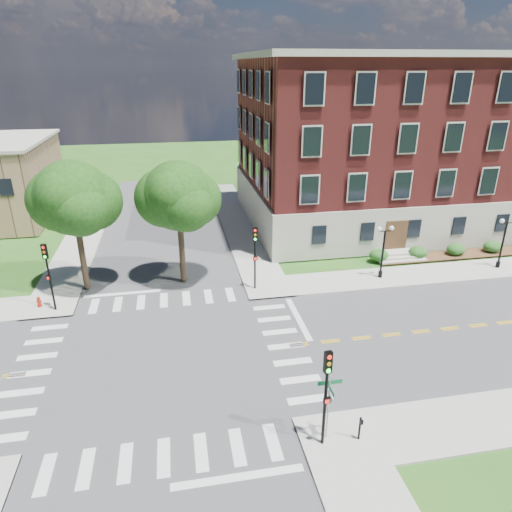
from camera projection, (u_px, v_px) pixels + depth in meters
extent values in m
plane|color=#245B19|center=(164.00, 359.00, 26.11)|extent=(160.00, 160.00, 0.00)
cube|color=#3D3D3F|center=(164.00, 359.00, 26.11)|extent=(90.00, 12.00, 0.01)
cube|color=#3D3D3F|center=(164.00, 359.00, 26.11)|extent=(12.00, 90.00, 0.01)
cube|color=#9E9B93|center=(452.00, 272.00, 36.99)|extent=(34.00, 3.50, 0.12)
cube|color=#9E9B93|center=(238.00, 224.00, 48.24)|extent=(3.50, 34.00, 0.12)
cube|color=#9E9B93|center=(85.00, 233.00, 45.62)|extent=(3.50, 34.00, 0.12)
cube|color=silver|center=(298.00, 318.00, 30.31)|extent=(0.40, 5.50, 0.00)
cube|color=#B2AF9D|center=(388.00, 199.00, 49.23)|extent=(30.00, 20.00, 4.20)
cube|color=maroon|center=(397.00, 122.00, 46.13)|extent=(29.55, 19.70, 11.80)
cube|color=#B2AF9D|center=(405.00, 56.00, 43.74)|extent=(30.60, 20.60, 0.50)
cube|color=#472D19|center=(396.00, 236.00, 39.61)|extent=(2.00, 0.10, 2.80)
cylinder|color=black|center=(83.00, 261.00, 33.38)|extent=(0.44, 0.44, 4.34)
sphere|color=#103C11|center=(73.00, 198.00, 31.52)|extent=(5.27, 5.27, 5.27)
cylinder|color=black|center=(182.00, 255.00, 34.55)|extent=(0.44, 0.44, 4.24)
sphere|color=#103C11|center=(178.00, 196.00, 32.75)|extent=(5.07, 5.07, 5.07)
cylinder|color=black|center=(325.00, 409.00, 19.46)|extent=(0.14, 0.14, 3.80)
cube|color=black|center=(328.00, 362.00, 18.53)|extent=(0.35, 0.26, 1.00)
cylinder|color=red|center=(330.00, 357.00, 18.28)|extent=(0.19, 0.08, 0.18)
cylinder|color=orange|center=(329.00, 364.00, 18.41)|extent=(0.19, 0.08, 0.18)
cylinder|color=#19E533|center=(329.00, 371.00, 18.54)|extent=(0.19, 0.08, 0.18)
cube|color=black|center=(327.00, 400.00, 19.06)|extent=(0.31, 0.16, 0.30)
cylinder|color=black|center=(255.00, 265.00, 33.43)|extent=(0.14, 0.14, 3.80)
cube|color=black|center=(255.00, 234.00, 32.50)|extent=(0.35, 0.27, 1.00)
cylinder|color=red|center=(255.00, 230.00, 32.25)|extent=(0.19, 0.08, 0.18)
cylinder|color=orange|center=(255.00, 235.00, 32.38)|extent=(0.19, 0.08, 0.18)
cylinder|color=#19E533|center=(255.00, 239.00, 32.51)|extent=(0.19, 0.08, 0.18)
cube|color=black|center=(255.00, 258.00, 33.03)|extent=(0.32, 0.17, 0.30)
cylinder|color=black|center=(51.00, 285.00, 30.45)|extent=(0.14, 0.14, 3.80)
cube|color=black|center=(44.00, 251.00, 29.52)|extent=(0.38, 0.33, 1.00)
cylinder|color=red|center=(43.00, 247.00, 29.27)|extent=(0.18, 0.12, 0.18)
cylinder|color=orange|center=(44.00, 252.00, 29.40)|extent=(0.18, 0.12, 0.18)
cylinder|color=#19E533|center=(45.00, 257.00, 29.53)|extent=(0.18, 0.12, 0.18)
cube|color=black|center=(49.00, 278.00, 30.05)|extent=(0.32, 0.23, 0.30)
cylinder|color=black|center=(380.00, 274.00, 35.86)|extent=(0.32, 0.32, 0.50)
cylinder|color=black|center=(382.00, 255.00, 35.22)|extent=(0.16, 0.16, 3.80)
cube|color=black|center=(385.00, 231.00, 34.46)|extent=(1.00, 0.06, 0.06)
sphere|color=white|center=(379.00, 229.00, 34.30)|extent=(0.36, 0.36, 0.36)
sphere|color=white|center=(392.00, 228.00, 34.47)|extent=(0.36, 0.36, 0.36)
cylinder|color=black|center=(498.00, 264.00, 37.61)|extent=(0.32, 0.32, 0.50)
cylinder|color=black|center=(502.00, 246.00, 36.97)|extent=(0.16, 0.16, 3.80)
cube|color=black|center=(507.00, 223.00, 36.21)|extent=(1.00, 0.06, 0.06)
sphere|color=white|center=(502.00, 221.00, 36.05)|extent=(0.36, 0.36, 0.36)
cylinder|color=gray|center=(328.00, 409.00, 19.93)|extent=(0.07, 0.07, 3.10)
cube|color=#0C6131|center=(330.00, 382.00, 19.37)|extent=(1.10, 0.03, 0.20)
cube|color=#0C6131|center=(330.00, 387.00, 19.47)|extent=(0.03, 1.10, 0.20)
cube|color=silver|center=(330.00, 395.00, 19.65)|extent=(0.03, 0.75, 0.25)
cylinder|color=black|center=(360.00, 428.00, 20.18)|extent=(0.10, 0.10, 1.20)
cube|color=black|center=(362.00, 422.00, 19.90)|extent=(0.14, 0.08, 0.22)
cylinder|color=#A81F0C|center=(40.00, 306.00, 31.57)|extent=(0.32, 0.32, 0.10)
cylinder|color=#A81F0C|center=(39.00, 303.00, 31.47)|extent=(0.22, 0.22, 0.60)
sphere|color=#A81F0C|center=(38.00, 298.00, 31.34)|extent=(0.24, 0.24, 0.24)
cylinder|color=#A81F0C|center=(39.00, 302.00, 31.44)|extent=(0.35, 0.12, 0.12)
cylinder|color=#A81F0C|center=(39.00, 302.00, 31.44)|extent=(0.12, 0.35, 0.12)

